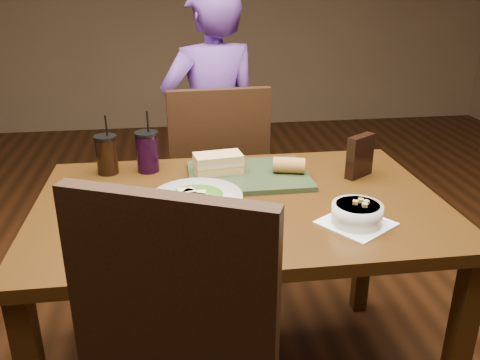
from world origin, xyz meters
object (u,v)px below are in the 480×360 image
at_px(tray_far, 248,175).
at_px(cup_cola, 107,154).
at_px(diner, 213,129).
at_px(sandwich_far, 218,163).
at_px(soup_bowl, 357,213).
at_px(cup_berry, 147,151).
at_px(chair_far, 218,180).
at_px(sandwich_near, 132,212).
at_px(baguette_far, 289,165).
at_px(baguette_near, 244,226).
at_px(tray_near, 185,224).
at_px(dining_table, 240,225).
at_px(chip_bag, 360,156).
at_px(salad_bowl, 197,205).

distance_m(tray_far, cup_cola, 0.52).
distance_m(diner, sandwich_far, 0.77).
xyz_separation_m(tray_far, soup_bowl, (0.26, -0.40, 0.02)).
distance_m(soup_bowl, cup_berry, 0.80).
relative_size(chair_far, sandwich_near, 7.60).
bearing_deg(baguette_far, baguette_near, -117.47).
distance_m(tray_near, tray_far, 0.42).
bearing_deg(diner, baguette_far, 88.57).
height_order(dining_table, baguette_far, baguette_far).
height_order(chair_far, tray_far, chair_far).
height_order(sandwich_far, baguette_far, sandwich_far).
bearing_deg(soup_bowl, dining_table, 145.83).
relative_size(chair_far, tray_near, 2.36).
bearing_deg(chair_far, sandwich_near, -111.81).
xyz_separation_m(chair_far, sandwich_far, (-0.04, -0.46, 0.25)).
bearing_deg(cup_cola, chip_bag, -9.87).
height_order(tray_far, soup_bowl, soup_bowl).
distance_m(soup_bowl, baguette_far, 0.40).
bearing_deg(baguette_near, dining_table, 84.21).
distance_m(tray_near, baguette_near, 0.19).
bearing_deg(sandwich_far, soup_bowl, -49.79).
relative_size(chair_far, chip_bag, 6.53).
relative_size(salad_bowl, baguette_far, 2.33).
height_order(soup_bowl, cup_berry, cup_berry).
relative_size(sandwich_far, baguette_far, 1.60).
bearing_deg(tray_near, tray_far, 55.26).
bearing_deg(dining_table, cup_cola, 145.50).
relative_size(diner, cup_cola, 6.39).
relative_size(soup_bowl, sandwich_near, 1.90).
relative_size(baguette_near, cup_cola, 0.48).
relative_size(baguette_near, cup_berry, 0.45).
height_order(diner, cup_cola, diner).
relative_size(chair_far, baguette_near, 9.50).
bearing_deg(baguette_far, soup_bowl, -73.66).
relative_size(dining_table, cup_berry, 5.64).
height_order(baguette_near, chip_bag, chip_bag).
height_order(soup_bowl, cup_cola, cup_cola).
height_order(tray_near, soup_bowl, soup_bowl).
bearing_deg(tray_near, baguette_near, -33.85).
bearing_deg(cup_cola, salad_bowl, -56.84).
bearing_deg(sandwich_far, baguette_far, -9.82).
relative_size(salad_bowl, cup_cola, 1.19).
bearing_deg(baguette_near, soup_bowl, 8.76).
bearing_deg(soup_bowl, cup_cola, 145.63).
bearing_deg(soup_bowl, sandwich_far, 130.21).
height_order(chair_far, soup_bowl, chair_far).
bearing_deg(chair_far, tray_far, -82.50).
relative_size(tray_near, sandwich_far, 2.34).
distance_m(tray_far, soup_bowl, 0.47).
xyz_separation_m(baguette_near, cup_cola, (-0.42, 0.57, 0.03)).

